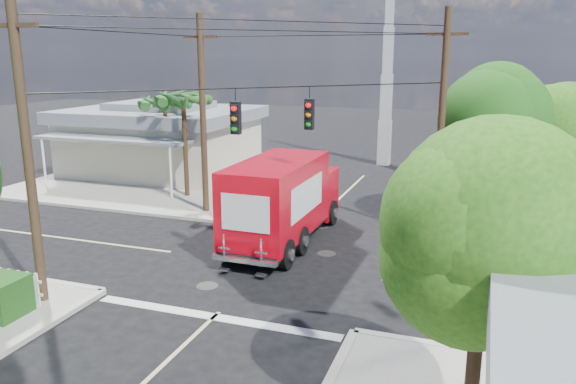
% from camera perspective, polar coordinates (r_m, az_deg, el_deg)
% --- Properties ---
extents(ground, '(120.00, 120.00, 0.00)m').
position_cam_1_polar(ground, '(20.04, -1.93, -7.41)').
color(ground, black).
rests_on(ground, ground).
extents(sidewalk_ne, '(14.12, 14.12, 0.14)m').
position_cam_1_polar(sidewalk_ne, '(29.43, 26.71, -1.83)').
color(sidewalk_ne, '#9B968C').
rests_on(sidewalk_ne, ground).
extents(sidewalk_nw, '(14.12, 14.12, 0.14)m').
position_cam_1_polar(sidewalk_nw, '(34.13, -12.34, 1.33)').
color(sidewalk_nw, '#9B968C').
rests_on(sidewalk_nw, ground).
extents(road_markings, '(32.00, 32.00, 0.01)m').
position_cam_1_polar(road_markings, '(18.78, -3.58, -8.92)').
color(road_markings, beige).
rests_on(road_markings, ground).
extents(building_nw, '(10.80, 10.20, 4.30)m').
position_cam_1_polar(building_nw, '(35.66, -12.72, 5.35)').
color(building_nw, beige).
rests_on(building_nw, sidewalk_nw).
extents(radio_tower, '(0.80, 0.80, 17.00)m').
position_cam_1_polar(radio_tower, '(37.95, 10.03, 11.16)').
color(radio_tower, silver).
rests_on(radio_tower, ground).
extents(tree_ne_front, '(4.21, 4.14, 6.66)m').
position_cam_1_polar(tree_ne_front, '(24.27, 20.37, 7.07)').
color(tree_ne_front, '#422D1C').
rests_on(tree_ne_front, sidewalk_ne).
extents(tree_ne_back, '(3.77, 3.66, 5.82)m').
position_cam_1_polar(tree_ne_back, '(26.68, 25.85, 5.83)').
color(tree_ne_back, '#422D1C').
rests_on(tree_ne_back, sidewalk_ne).
extents(tree_se, '(3.67, 3.54, 5.62)m').
position_cam_1_polar(tree_se, '(10.63, 19.40, -4.57)').
color(tree_se, '#422D1C').
rests_on(tree_se, sidewalk_se).
extents(palm_nw_front, '(3.01, 3.08, 5.59)m').
position_cam_1_polar(palm_nw_front, '(28.81, -10.60, 9.17)').
color(palm_nw_front, '#422D1C').
rests_on(palm_nw_front, sidewalk_nw).
extents(palm_nw_back, '(3.01, 3.08, 5.19)m').
position_cam_1_polar(palm_nw_back, '(31.15, -12.41, 8.73)').
color(palm_nw_back, '#422D1C').
rests_on(palm_nw_back, sidewalk_nw).
extents(utility_poles, '(12.00, 10.68, 9.00)m').
position_cam_1_polar(utility_poles, '(20.94, -4.48, 6.69)').
color(utility_poles, '#473321').
rests_on(utility_poles, ground).
extents(vending_boxes, '(1.90, 0.50, 1.10)m').
position_cam_1_polar(vending_boxes, '(24.48, 17.93, -2.44)').
color(vending_boxes, '#A71114').
rests_on(vending_boxes, sidewalk_ne).
extents(delivery_truck, '(2.65, 7.91, 3.40)m').
position_cam_1_polar(delivery_truck, '(21.90, -0.48, -0.81)').
color(delivery_truck, black).
rests_on(delivery_truck, ground).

